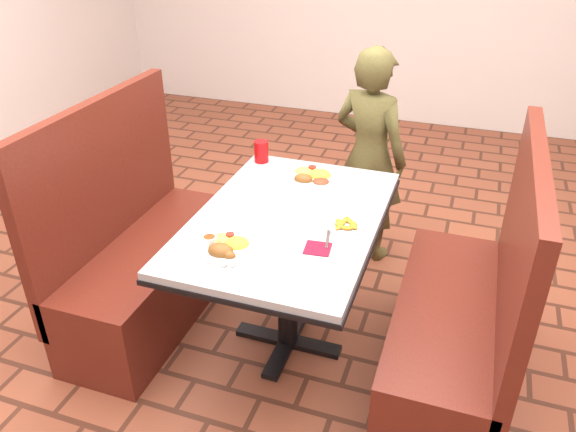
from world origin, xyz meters
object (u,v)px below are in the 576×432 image
Objects in this scene: red_tumbler at (261,151)px; booth_bench_left at (145,261)px; far_dinner_plate at (312,175)px; dining_table at (288,234)px; near_dinner_plate at (226,244)px; diner_person at (369,157)px; plantain_plate at (346,225)px; booth_bench_right at (457,327)px.

booth_bench_left is at bearing -132.10° from red_tumbler.
far_dinner_plate is 2.44× the size of red_tumbler.
red_tumbler is (-0.33, 0.52, 0.15)m from dining_table.
booth_bench_left reaches higher than far_dinner_plate.
near_dinner_plate reaches higher than dining_table.
plantain_plate is at bearing 116.24° from diner_person.
near_dinner_plate is (-0.31, -1.34, 0.12)m from diner_person.
booth_bench_left reaches higher than plantain_plate.
red_tumbler is (0.47, 0.52, 0.48)m from booth_bench_left.
far_dinner_plate is 1.68× the size of plantain_plate.
diner_person is 11.36× the size of red_tumbler.
far_dinner_plate reaches higher than plantain_plate.
red_tumbler is at bearing 138.51° from plantain_plate.
near_dinner_plate is (-0.15, -0.34, 0.12)m from dining_table.
plantain_plate is (-0.53, -0.01, 0.43)m from booth_bench_right.
diner_person is 5.36× the size of near_dinner_plate.
dining_table is 0.41m from far_dinner_plate.
near_dinner_plate is at bearing -77.84° from red_tumbler.
dining_table is 0.86m from booth_bench_right.
booth_bench_right reaches higher than red_tumbler.
dining_table is 10.56× the size of red_tumbler.
diner_person is 7.83× the size of plantain_plate.
red_tumbler is (-0.19, 0.86, 0.03)m from near_dinner_plate.
booth_bench_right is 1.00m from far_dinner_plate.
near_dinner_plate is (0.65, -0.34, 0.45)m from booth_bench_left.
booth_bench_right is 1.22m from diner_person.
diner_person reaches higher than booth_bench_right.
far_dinner_plate is (-0.80, 0.39, 0.45)m from booth_bench_right.
booth_bench_left is 4.28× the size of far_dinner_plate.
dining_table is at bearing 0.00° from booth_bench_left.
booth_bench_right is 4.93× the size of near_dinner_plate.
red_tumbler is at bearing 155.35° from booth_bench_right.
near_dinner_plate is at bearing -27.63° from booth_bench_left.
booth_bench_left is 7.20× the size of plantain_plate.
booth_bench_left is 0.85m from red_tumbler.
booth_bench_right is at bearing 0.00° from dining_table.
plantain_plate is at bearing -41.49° from red_tumbler.
booth_bench_left is 0.86m from near_dinner_plate.
dining_table is at bearing -57.47° from red_tumbler.
diner_person reaches higher than red_tumbler.
booth_bench_left is (-0.80, 0.00, -0.32)m from dining_table.
booth_bench_right is 4.28× the size of far_dinner_plate.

